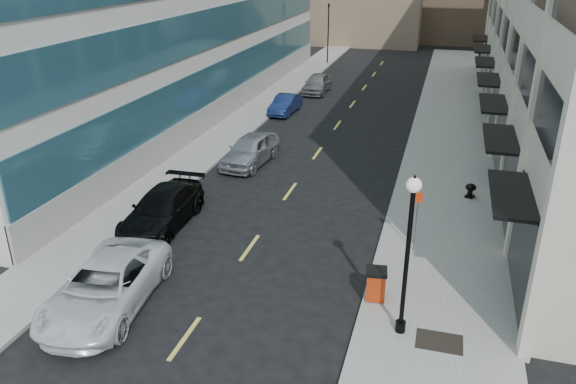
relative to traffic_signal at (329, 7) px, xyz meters
The scene contains 15 objects.
ground 48.65m from the traffic_signal, 83.46° to the right, with size 160.00×160.00×0.00m, color black.
sidewalk_right 31.38m from the traffic_signal, 65.10° to the right, with size 5.00×80.00×0.15m, color gray.
sidewalk_left 28.58m from the traffic_signal, 92.05° to the right, with size 3.00×80.00×0.15m, color gray.
grate_far 46.43m from the traffic_signal, 73.49° to the right, with size 1.40×1.00×0.01m, color black.
road_centerline 32.00m from the traffic_signal, 79.94° to the right, with size 0.15×68.20×0.01m.
traffic_signal is the anchor object (origin of this frame).
car_white_van 45.49m from the traffic_signal, 87.09° to the right, with size 2.72×5.90×1.64m, color silver.
car_black_pickup 39.47m from the traffic_signal, 88.22° to the right, with size 2.21×5.45×1.58m, color black.
car_silver_sedan 31.29m from the traffic_signal, 85.73° to the right, with size 1.97×4.89×1.67m, color #9FA1A8.
car_blue_sedan 20.66m from the traffic_signal, 86.60° to the right, with size 1.42×4.07×1.34m, color navy.
car_grey_sedan 14.04m from the traffic_signal, 81.52° to the right, with size 1.87×4.65×1.59m, color gray.
trash_bin 44.09m from the traffic_signal, 75.59° to the right, with size 0.78×0.83×1.13m.
lamppost 45.65m from the traffic_signal, 74.87° to the right, with size 0.44×0.44×5.27m.
sign_post 40.60m from the traffic_signal, 72.88° to the right, with size 0.31×0.09×2.66m.
urn_planter 35.93m from the traffic_signal, 66.64° to the right, with size 0.50×0.50×0.69m.
Camera 1 is at (6.99, -10.75, 11.06)m, focal length 35.00 mm.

